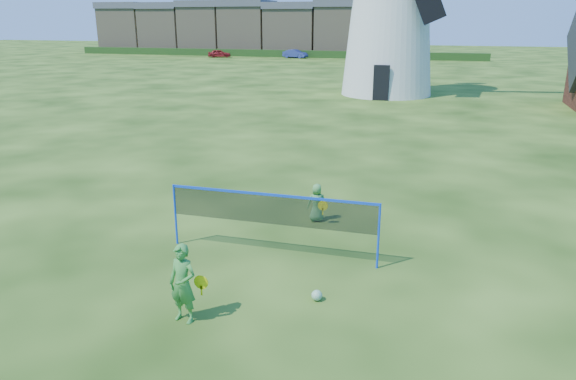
# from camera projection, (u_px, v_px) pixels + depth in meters

# --- Properties ---
(ground) EXTENTS (220.00, 220.00, 0.00)m
(ground) POSITION_uv_depth(u_px,v_px,m) (274.00, 255.00, 12.83)
(ground) COLOR black
(ground) RESTS_ON ground
(badminton_net) EXTENTS (5.05, 0.05, 1.55)m
(badminton_net) POSITION_uv_depth(u_px,v_px,m) (271.00, 210.00, 12.48)
(badminton_net) COLOR blue
(badminton_net) RESTS_ON ground
(player_girl) EXTENTS (0.72, 0.45, 1.53)m
(player_girl) POSITION_uv_depth(u_px,v_px,m) (183.00, 284.00, 9.82)
(player_girl) COLOR #3B8C38
(player_girl) RESTS_ON ground
(player_boy) EXTENTS (0.66, 0.49, 1.07)m
(player_boy) POSITION_uv_depth(u_px,v_px,m) (317.00, 203.00, 14.84)
(player_boy) COLOR #4D9447
(player_boy) RESTS_ON ground
(play_ball) EXTENTS (0.22, 0.22, 0.22)m
(play_ball) POSITION_uv_depth(u_px,v_px,m) (317.00, 295.00, 10.74)
(play_ball) COLOR green
(play_ball) RESTS_ON ground
(terraced_houses) EXTENTS (50.61, 8.40, 8.09)m
(terraced_houses) POSITION_uv_depth(u_px,v_px,m) (249.00, 28.00, 84.59)
(terraced_houses) COLOR gray
(terraced_houses) RESTS_ON ground
(hedge) EXTENTS (62.00, 0.80, 1.00)m
(hedge) POSITION_uv_depth(u_px,v_px,m) (267.00, 53.00, 78.87)
(hedge) COLOR #193814
(hedge) RESTS_ON ground
(car_left) EXTENTS (3.53, 2.49, 1.12)m
(car_left) POSITION_uv_depth(u_px,v_px,m) (219.00, 53.00, 77.57)
(car_left) COLOR maroon
(car_left) RESTS_ON ground
(car_right) EXTENTS (3.77, 2.05, 1.18)m
(car_right) POSITION_uv_depth(u_px,v_px,m) (295.00, 54.00, 76.42)
(car_right) COLOR navy
(car_right) RESTS_ON ground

